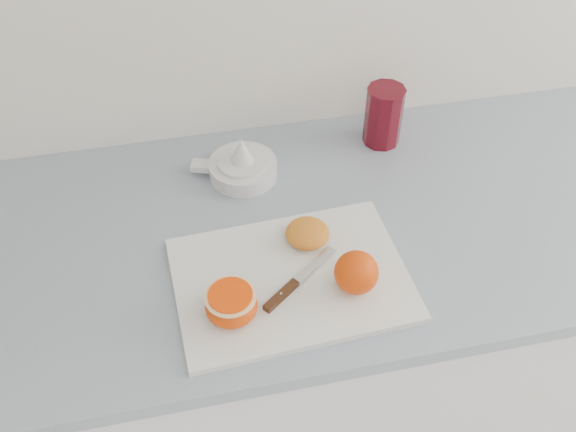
{
  "coord_description": "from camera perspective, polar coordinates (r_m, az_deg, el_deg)",
  "views": [
    {
      "loc": [
        -0.25,
        0.89,
        1.74
      ],
      "look_at": [
        -0.09,
        1.65,
        0.96
      ],
      "focal_mm": 40.0,
      "sensor_mm": 36.0,
      "label": 1
    }
  ],
  "objects": [
    {
      "name": "half_orange",
      "position": [
        1.02,
        -5.07,
        -7.85
      ],
      "size": [
        0.08,
        0.08,
        0.05
      ],
      "color": "#E14700",
      "rests_on": "cutting_board"
    },
    {
      "name": "counter",
      "position": [
        1.55,
        3.02,
        -11.73
      ],
      "size": [
        2.47,
        0.64,
        0.89
      ],
      "color": "white",
      "rests_on": "ground"
    },
    {
      "name": "whole_orange",
      "position": [
        1.05,
        6.09,
        -5.02
      ],
      "size": [
        0.07,
        0.07,
        0.07
      ],
      "color": "#E14700",
      "rests_on": "cutting_board"
    },
    {
      "name": "squeezed_shell",
      "position": [
        1.13,
        1.74,
        -1.51
      ],
      "size": [
        0.08,
        0.08,
        0.03
      ],
      "color": "orange",
      "rests_on": "cutting_board"
    },
    {
      "name": "citrus_juicer",
      "position": [
        1.27,
        -4.11,
        4.47
      ],
      "size": [
        0.17,
        0.14,
        0.09
      ],
      "color": "white",
      "rests_on": "counter"
    },
    {
      "name": "cutting_board",
      "position": [
        1.09,
        0.28,
        -5.62
      ],
      "size": [
        0.4,
        0.3,
        0.01
      ],
      "primitive_type": "cube",
      "rotation": [
        0.0,
        0.0,
        0.05
      ],
      "color": "silver",
      "rests_on": "counter"
    },
    {
      "name": "red_tumbler",
      "position": [
        1.35,
        8.47,
        8.64
      ],
      "size": [
        0.08,
        0.08,
        0.13
      ],
      "color": "#5D0B17",
      "rests_on": "counter"
    },
    {
      "name": "paring_knife",
      "position": [
        1.06,
        -0.07,
        -6.59
      ],
      "size": [
        0.15,
        0.12,
        0.01
      ],
      "color": "#402010",
      "rests_on": "cutting_board"
    }
  ]
}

